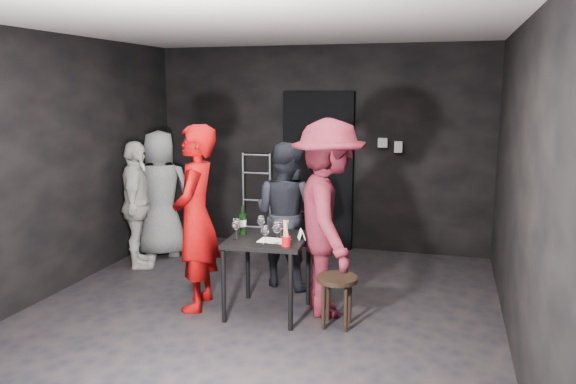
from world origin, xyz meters
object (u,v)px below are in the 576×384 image
(tasting_table, at_px, (267,248))
(breadstick_cup, at_px, (286,234))
(man_maroon, at_px, (328,194))
(bystander_grey, at_px, (161,189))
(server_red, at_px, (195,200))
(woman_black, at_px, (286,211))
(bystander_cream, at_px, (136,204))
(hand_truck, at_px, (256,230))
(stool, at_px, (337,286))
(wine_bottle, at_px, (243,223))

(tasting_table, height_order, breadstick_cup, breadstick_cup)
(man_maroon, bearing_deg, bystander_grey, 40.32)
(server_red, bearing_deg, woman_black, 133.08)
(woman_black, bearing_deg, bystander_cream, 14.89)
(hand_truck, relative_size, stool, 2.73)
(man_maroon, xyz_separation_m, breadstick_cup, (-0.29, -0.41, -0.30))
(bystander_grey, bearing_deg, bystander_cream, 63.54)
(bystander_cream, height_order, breadstick_cup, bystander_cream)
(tasting_table, xyz_separation_m, man_maroon, (0.54, 0.18, 0.51))
(stool, height_order, wine_bottle, wine_bottle)
(bystander_grey, xyz_separation_m, breadstick_cup, (2.16, -1.67, -0.02))
(stool, relative_size, man_maroon, 0.20)
(bystander_cream, bearing_deg, tasting_table, -141.51)
(tasting_table, bearing_deg, server_red, -177.22)
(woman_black, xyz_separation_m, breadstick_cup, (0.32, -1.07, 0.03))
(server_red, height_order, man_maroon, man_maroon)
(man_maroon, bearing_deg, bystander_cream, 50.91)
(woman_black, height_order, bystander_grey, bystander_grey)
(server_red, height_order, bystander_grey, server_red)
(woman_black, distance_m, bystander_grey, 1.94)
(wine_bottle, bearing_deg, woman_black, 75.27)
(woman_black, height_order, man_maroon, man_maroon)
(bystander_grey, bearing_deg, hand_truck, -167.41)
(server_red, xyz_separation_m, man_maroon, (1.26, 0.22, 0.08))
(hand_truck, height_order, bystander_grey, bystander_grey)
(server_red, relative_size, breadstick_cup, 8.64)
(woman_black, bearing_deg, hand_truck, -40.56)
(bystander_cream, relative_size, breadstick_cup, 6.22)
(stool, xyz_separation_m, breadstick_cup, (-0.45, -0.11, 0.48))
(hand_truck, bearing_deg, tasting_table, -70.41)
(server_red, bearing_deg, man_maroon, 89.53)
(tasting_table, bearing_deg, bystander_grey, 142.86)
(woman_black, distance_m, bystander_cream, 1.89)
(woman_black, distance_m, man_maroon, 0.96)
(server_red, bearing_deg, hand_truck, 173.96)
(tasting_table, xyz_separation_m, breadstick_cup, (0.25, -0.23, 0.21))
(bystander_grey, relative_size, breadstick_cup, 7.00)
(bystander_cream, xyz_separation_m, wine_bottle, (1.68, -0.87, 0.08))
(woman_black, xyz_separation_m, bystander_grey, (-1.85, 0.61, 0.05))
(wine_bottle, xyz_separation_m, breadstick_cup, (0.52, -0.29, 0.00))
(hand_truck, bearing_deg, man_maroon, -56.82)
(bystander_cream, bearing_deg, server_red, -154.00)
(man_maroon, bearing_deg, wine_bottle, 75.92)
(stool, distance_m, breadstick_cup, 0.67)
(hand_truck, height_order, bystander_cream, bystander_cream)
(man_maroon, bearing_deg, server_red, 77.46)
(tasting_table, xyz_separation_m, server_red, (-0.72, -0.03, 0.43))
(tasting_table, bearing_deg, wine_bottle, 166.41)
(breadstick_cup, bearing_deg, wine_bottle, 150.84)
(hand_truck, xyz_separation_m, breadstick_cup, (1.13, -2.38, 0.63))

